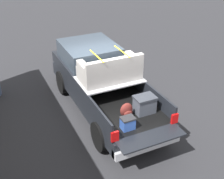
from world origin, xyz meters
TOP-DOWN VIEW (x-y plane):
  - ground_plane at (0.00, 0.00)m, footprint 40.00×40.00m
  - pickup_truck at (0.39, -0.00)m, footprint 6.05×2.06m

SIDE VIEW (x-z plane):
  - ground_plane at x=0.00m, z-range 0.00..0.00m
  - pickup_truck at x=0.39m, z-range -0.12..2.10m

